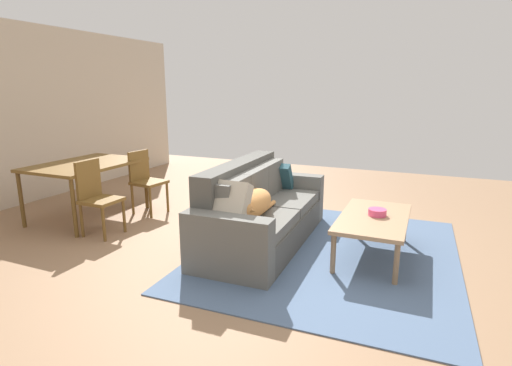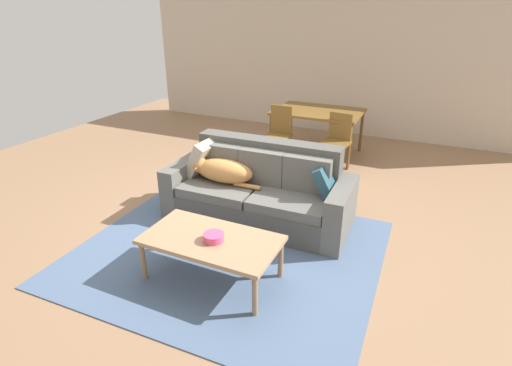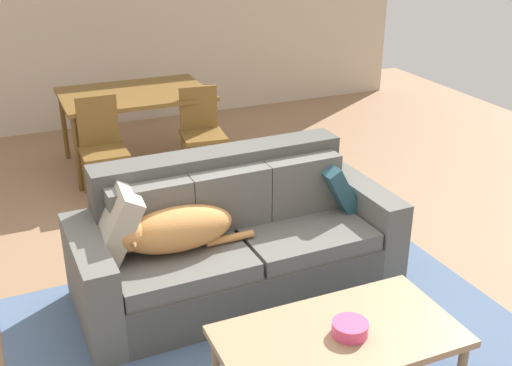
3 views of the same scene
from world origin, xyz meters
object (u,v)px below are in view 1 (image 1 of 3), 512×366
object	(u,v)px
dining_chair_near_left	(96,194)
coffee_table	(374,220)
dog_on_left_cushion	(251,204)
couch	(259,213)
dining_table	(86,168)
throw_pillow_by_left_arm	(225,205)
bowl_on_coffee_table	(377,212)
throw_pillow_by_right_arm	(278,177)
dining_chair_near_right	(145,178)

from	to	relation	value
dining_chair_near_left	coffee_table	bearing A→B (deg)	-78.71
dog_on_left_cushion	couch	bearing A→B (deg)	11.49
dog_on_left_cushion	dining_table	bearing A→B (deg)	80.20
throw_pillow_by_left_arm	couch	bearing A→B (deg)	-1.77
bowl_on_coffee_table	dog_on_left_cushion	bearing A→B (deg)	116.19
throw_pillow_by_right_arm	dining_table	bearing A→B (deg)	109.23
dog_on_left_cushion	dining_table	xyz separation A→B (m)	(0.38, 2.62, 0.11)
dog_on_left_cushion	coffee_table	distance (m)	1.29
throw_pillow_by_right_arm	dining_chair_near_right	world-z (taller)	dining_chair_near_right
coffee_table	bowl_on_coffee_table	distance (m)	0.09
throw_pillow_by_left_arm	coffee_table	size ratio (longest dim) A/B	0.37
bowl_on_coffee_table	dining_table	size ratio (longest dim) A/B	0.13
throw_pillow_by_left_arm	coffee_table	world-z (taller)	throw_pillow_by_left_arm
dog_on_left_cushion	dining_chair_near_left	xyz separation A→B (m)	(-0.08, 2.01, -0.09)
bowl_on_coffee_table	dining_table	xyz separation A→B (m)	(-0.20, 3.80, 0.22)
couch	bowl_on_coffee_table	bearing A→B (deg)	-85.88
throw_pillow_by_left_arm	dining_chair_near_left	world-z (taller)	dining_chair_near_left
coffee_table	dining_table	size ratio (longest dim) A/B	0.88
coffee_table	dining_table	world-z (taller)	dining_table
bowl_on_coffee_table	dining_chair_near_right	distance (m)	3.22
coffee_table	dining_chair_near_right	bearing A→B (deg)	83.98
dining_table	dining_chair_near_left	size ratio (longest dim) A/B	1.57
couch	dining_chair_near_left	distance (m)	1.98
throw_pillow_by_right_arm	dining_chair_near_left	world-z (taller)	dining_chair_near_left
dining_chair_near_left	dining_chair_near_right	distance (m)	0.95
dining_table	dining_chair_near_left	world-z (taller)	dining_chair_near_left
throw_pillow_by_right_arm	dining_chair_near_left	distance (m)	2.26
throw_pillow_by_right_arm	dining_chair_near_right	xyz separation A→B (m)	(-0.36, 1.86, -0.12)
couch	dining_chair_near_right	distance (m)	1.97
throw_pillow_by_right_arm	dining_table	distance (m)	2.59
coffee_table	dining_chair_near_left	size ratio (longest dim) A/B	1.38
dog_on_left_cushion	dining_chair_near_left	bearing A→B (deg)	90.69
couch	throw_pillow_by_right_arm	xyz separation A→B (m)	(0.78, 0.07, 0.26)
throw_pillow_by_right_arm	coffee_table	distance (m)	1.51
throw_pillow_by_right_arm	dining_table	world-z (taller)	throw_pillow_by_right_arm
couch	throw_pillow_by_left_arm	bearing A→B (deg)	176.73
throw_pillow_by_left_arm	bowl_on_coffee_table	bearing A→B (deg)	-55.18
couch	bowl_on_coffee_table	distance (m)	1.30
dog_on_left_cushion	dining_chair_near_right	distance (m)	2.21
coffee_table	bowl_on_coffee_table	world-z (taller)	bowl_on_coffee_table
coffee_table	throw_pillow_by_left_arm	bearing A→B (deg)	124.02
dining_table	coffee_table	bearing A→B (deg)	-87.66
couch	dining_table	xyz separation A→B (m)	(-0.07, 2.51, 0.34)
throw_pillow_by_left_arm	dining_table	bearing A→B (deg)	74.03
throw_pillow_by_left_arm	dining_chair_near_right	size ratio (longest dim) A/B	0.52
bowl_on_coffee_table	couch	bearing A→B (deg)	95.62
dog_on_left_cushion	bowl_on_coffee_table	bearing A→B (deg)	-65.30
dining_chair_near_left	dining_chair_near_right	xyz separation A→B (m)	(0.95, 0.02, -0.00)
throw_pillow_by_right_arm	dining_chair_near_right	size ratio (longest dim) A/B	0.42
couch	coffee_table	distance (m)	1.26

